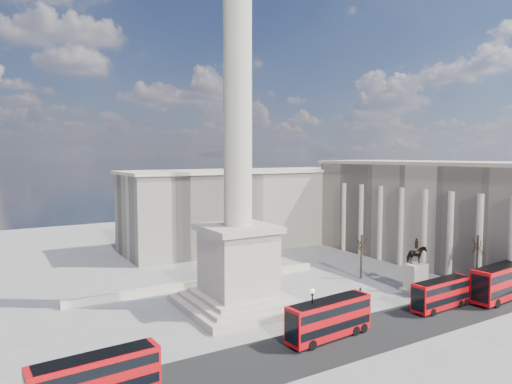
{
  "coord_description": "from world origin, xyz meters",
  "views": [
    {
      "loc": [
        -27.89,
        -45.73,
        19.81
      ],
      "look_at": [
        1.9,
        3.67,
        15.09
      ],
      "focal_mm": 32.0,
      "sensor_mm": 36.0,
      "label": 1
    }
  ],
  "objects_px": {
    "red_bus_c": "(442,293)",
    "victorian_lamp": "(312,311)",
    "equestrian_statue": "(416,273)",
    "red_bus_a": "(96,379)",
    "red_bus_d": "(503,281)",
    "pedestrian_crossing": "(360,294)",
    "pedestrian_standing": "(445,293)",
    "nelsons_column": "(238,209)",
    "red_bus_b": "(330,318)",
    "pedestrian_walking": "(367,299)"
  },
  "relations": [
    {
      "from": "red_bus_c",
      "to": "victorian_lamp",
      "type": "xyz_separation_m",
      "value": [
        -21.03,
        0.01,
        1.44
      ]
    },
    {
      "from": "equestrian_statue",
      "to": "red_bus_a",
      "type": "bearing_deg",
      "value": -170.9
    },
    {
      "from": "red_bus_d",
      "to": "pedestrian_crossing",
      "type": "bearing_deg",
      "value": 146.03
    },
    {
      "from": "red_bus_a",
      "to": "pedestrian_standing",
      "type": "distance_m",
      "value": 47.14
    },
    {
      "from": "red_bus_d",
      "to": "nelsons_column",
      "type": "bearing_deg",
      "value": 149.47
    },
    {
      "from": "red_bus_c",
      "to": "equestrian_statue",
      "type": "xyz_separation_m",
      "value": [
        3.33,
        6.89,
        0.65
      ]
    },
    {
      "from": "red_bus_b",
      "to": "victorian_lamp",
      "type": "bearing_deg",
      "value": 178.31
    },
    {
      "from": "pedestrian_walking",
      "to": "nelsons_column",
      "type": "bearing_deg",
      "value": 150.77
    },
    {
      "from": "red_bus_c",
      "to": "red_bus_d",
      "type": "xyz_separation_m",
      "value": [
        10.45,
        -1.89,
        0.51
      ]
    },
    {
      "from": "red_bus_a",
      "to": "red_bus_d",
      "type": "bearing_deg",
      "value": -4.6
    },
    {
      "from": "pedestrian_standing",
      "to": "victorian_lamp",
      "type": "bearing_deg",
      "value": -4.14
    },
    {
      "from": "pedestrian_walking",
      "to": "pedestrian_standing",
      "type": "xyz_separation_m",
      "value": [
        11.55,
        -3.25,
        -0.11
      ]
    },
    {
      "from": "red_bus_c",
      "to": "pedestrian_walking",
      "type": "bearing_deg",
      "value": 139.81
    },
    {
      "from": "red_bus_a",
      "to": "nelsons_column",
      "type": "bearing_deg",
      "value": 31.83
    },
    {
      "from": "nelsons_column",
      "to": "equestrian_statue",
      "type": "height_order",
      "value": "nelsons_column"
    },
    {
      "from": "red_bus_d",
      "to": "pedestrian_standing",
      "type": "bearing_deg",
      "value": 140.76
    },
    {
      "from": "equestrian_statue",
      "to": "victorian_lamp",
      "type": "bearing_deg",
      "value": -164.24
    },
    {
      "from": "red_bus_a",
      "to": "red_bus_d",
      "type": "xyz_separation_m",
      "value": [
        53.4,
        -1.37,
        0.4
      ]
    },
    {
      "from": "red_bus_a",
      "to": "equestrian_statue",
      "type": "bearing_deg",
      "value": 5.96
    },
    {
      "from": "pedestrian_standing",
      "to": "red_bus_c",
      "type": "bearing_deg",
      "value": 21.89
    },
    {
      "from": "red_bus_b",
      "to": "equestrian_statue",
      "type": "bearing_deg",
      "value": 12.5
    },
    {
      "from": "equestrian_statue",
      "to": "pedestrian_standing",
      "type": "bearing_deg",
      "value": -80.24
    },
    {
      "from": "red_bus_a",
      "to": "equestrian_statue",
      "type": "height_order",
      "value": "equestrian_statue"
    },
    {
      "from": "red_bus_a",
      "to": "victorian_lamp",
      "type": "relative_size",
      "value": 1.73
    },
    {
      "from": "nelsons_column",
      "to": "pedestrian_standing",
      "type": "height_order",
      "value": "nelsons_column"
    },
    {
      "from": "red_bus_b",
      "to": "pedestrian_standing",
      "type": "xyz_separation_m",
      "value": [
        22.62,
        2.39,
        -1.44
      ]
    },
    {
      "from": "red_bus_a",
      "to": "pedestrian_crossing",
      "type": "height_order",
      "value": "red_bus_a"
    },
    {
      "from": "nelsons_column",
      "to": "pedestrian_walking",
      "type": "bearing_deg",
      "value": -29.35
    },
    {
      "from": "equestrian_statue",
      "to": "pedestrian_walking",
      "type": "distance_m",
      "value": 10.99
    },
    {
      "from": "red_bus_b",
      "to": "equestrian_statue",
      "type": "xyz_separation_m",
      "value": [
        21.87,
        6.75,
        0.43
      ]
    },
    {
      "from": "red_bus_c",
      "to": "pedestrian_standing",
      "type": "relative_size",
      "value": 5.91
    },
    {
      "from": "victorian_lamp",
      "to": "red_bus_c",
      "type": "bearing_deg",
      "value": -0.03
    },
    {
      "from": "red_bus_b",
      "to": "pedestrian_standing",
      "type": "relative_size",
      "value": 6.59
    },
    {
      "from": "red_bus_a",
      "to": "pedestrian_walking",
      "type": "xyz_separation_m",
      "value": [
        35.48,
        6.29,
        -1.21
      ]
    },
    {
      "from": "nelsons_column",
      "to": "red_bus_b",
      "type": "distance_m",
      "value": 17.87
    },
    {
      "from": "equestrian_statue",
      "to": "pedestrian_walking",
      "type": "relative_size",
      "value": 4.19
    },
    {
      "from": "red_bus_a",
      "to": "victorian_lamp",
      "type": "xyz_separation_m",
      "value": [
        21.91,
        0.53,
        1.33
      ]
    },
    {
      "from": "red_bus_b",
      "to": "pedestrian_standing",
      "type": "distance_m",
      "value": 22.79
    },
    {
      "from": "pedestrian_walking",
      "to": "red_bus_b",
      "type": "bearing_deg",
      "value": -152.93
    },
    {
      "from": "victorian_lamp",
      "to": "pedestrian_standing",
      "type": "distance_m",
      "value": 25.39
    },
    {
      "from": "pedestrian_walking",
      "to": "red_bus_a",
      "type": "bearing_deg",
      "value": -169.82
    },
    {
      "from": "pedestrian_walking",
      "to": "pedestrian_standing",
      "type": "bearing_deg",
      "value": -15.59
    },
    {
      "from": "nelsons_column",
      "to": "red_bus_d",
      "type": "relative_size",
      "value": 4.1
    },
    {
      "from": "nelsons_column",
      "to": "red_bus_c",
      "type": "height_order",
      "value": "nelsons_column"
    },
    {
      "from": "red_bus_b",
      "to": "red_bus_d",
      "type": "distance_m",
      "value": 29.07
    },
    {
      "from": "nelsons_column",
      "to": "equestrian_statue",
      "type": "distance_m",
      "value": 28.36
    },
    {
      "from": "red_bus_c",
      "to": "equestrian_statue",
      "type": "relative_size",
      "value": 1.24
    },
    {
      "from": "equestrian_statue",
      "to": "pedestrian_crossing",
      "type": "bearing_deg",
      "value": 174.95
    },
    {
      "from": "nelsons_column",
      "to": "red_bus_a",
      "type": "xyz_separation_m",
      "value": [
        -20.81,
        -14.55,
        -10.77
      ]
    },
    {
      "from": "equestrian_statue",
      "to": "pedestrian_standing",
      "type": "relative_size",
      "value": 4.78
    }
  ]
}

